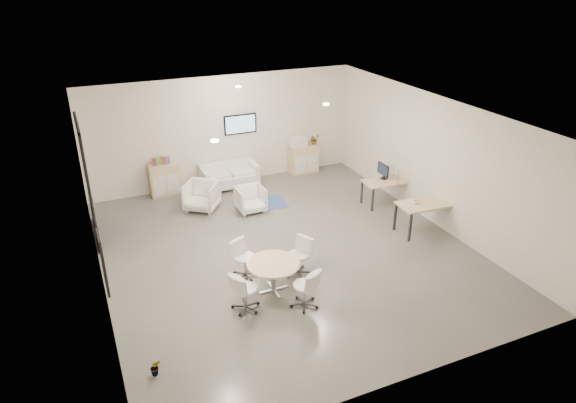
# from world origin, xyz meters

# --- Properties ---
(room_shell) EXTENTS (9.60, 10.60, 4.80)m
(room_shell) POSITION_xyz_m (0.00, 0.00, 1.60)
(room_shell) COLOR #575550
(room_shell) RESTS_ON ground
(glass_door) EXTENTS (0.09, 1.90, 2.85)m
(glass_door) POSITION_xyz_m (-3.95, 2.51, 1.50)
(glass_door) COLOR black
(glass_door) RESTS_ON room_shell
(artwork) EXTENTS (0.05, 0.54, 1.04)m
(artwork) POSITION_xyz_m (-3.97, -1.60, 1.55)
(artwork) COLOR black
(artwork) RESTS_ON room_shell
(wall_tv) EXTENTS (0.98, 0.06, 0.58)m
(wall_tv) POSITION_xyz_m (0.50, 4.46, 1.75)
(wall_tv) COLOR black
(wall_tv) RESTS_ON room_shell
(ceiling_spots) EXTENTS (3.14, 4.14, 0.03)m
(ceiling_spots) POSITION_xyz_m (-0.20, 0.83, 3.18)
(ceiling_spots) COLOR #FFEAC6
(ceiling_spots) RESTS_ON room_shell
(sideboard_left) EXTENTS (0.82, 0.43, 0.93)m
(sideboard_left) POSITION_xyz_m (-1.88, 4.26, 0.46)
(sideboard_left) COLOR tan
(sideboard_left) RESTS_ON room_shell
(sideboard_right) EXTENTS (0.90, 0.43, 0.90)m
(sideboard_right) POSITION_xyz_m (2.48, 4.26, 0.45)
(sideboard_right) COLOR tan
(sideboard_right) RESTS_ON room_shell
(books) EXTENTS (0.48, 0.14, 0.22)m
(books) POSITION_xyz_m (-1.92, 4.26, 1.04)
(books) COLOR red
(books) RESTS_ON sideboard_left
(printer) EXTENTS (0.47, 0.41, 0.31)m
(printer) POSITION_xyz_m (2.30, 4.26, 1.04)
(printer) COLOR white
(printer) RESTS_ON sideboard_right
(loveseat) EXTENTS (1.64, 0.82, 0.61)m
(loveseat) POSITION_xyz_m (-0.04, 4.09, 0.33)
(loveseat) COLOR silver
(loveseat) RESTS_ON room_shell
(blue_rug) EXTENTS (1.43, 1.01, 0.01)m
(blue_rug) POSITION_xyz_m (0.37, 2.58, 0.01)
(blue_rug) COLOR navy
(blue_rug) RESTS_ON room_shell
(armchair_left) EXTENTS (1.11, 1.10, 0.84)m
(armchair_left) POSITION_xyz_m (-1.18, 2.92, 0.42)
(armchair_left) COLOR silver
(armchair_left) RESTS_ON room_shell
(armchair_right) EXTENTS (0.72, 0.67, 0.74)m
(armchair_right) POSITION_xyz_m (-0.02, 2.29, 0.37)
(armchair_right) COLOR silver
(armchair_right) RESTS_ON room_shell
(desk_rear) EXTENTS (1.33, 0.72, 0.67)m
(desk_rear) POSITION_xyz_m (3.54, 1.23, 0.61)
(desk_rear) COLOR tan
(desk_rear) RESTS_ON room_shell
(desk_front) EXTENTS (1.47, 0.79, 0.75)m
(desk_front) POSITION_xyz_m (3.53, -0.48, 0.67)
(desk_front) COLOR tan
(desk_front) RESTS_ON room_shell
(monitor) EXTENTS (0.20, 0.50, 0.44)m
(monitor) POSITION_xyz_m (3.50, 1.38, 0.91)
(monitor) COLOR black
(monitor) RESTS_ON desk_rear
(round_table) EXTENTS (1.06, 1.06, 0.65)m
(round_table) POSITION_xyz_m (-0.87, -1.38, 0.56)
(round_table) COLOR tan
(round_table) RESTS_ON room_shell
(meeting_chairs) EXTENTS (2.20, 2.20, 0.82)m
(meeting_chairs) POSITION_xyz_m (-0.87, -1.38, 0.41)
(meeting_chairs) COLOR white
(meeting_chairs) RESTS_ON room_shell
(plant_cabinet) EXTENTS (0.37, 0.39, 0.25)m
(plant_cabinet) POSITION_xyz_m (2.82, 4.23, 1.02)
(plant_cabinet) COLOR #3F7F3F
(plant_cabinet) RESTS_ON sideboard_right
(plant_floor) EXTENTS (0.27, 0.35, 0.14)m
(plant_floor) POSITION_xyz_m (-3.50, -2.80, 0.07)
(plant_floor) COLOR #3F7F3F
(plant_floor) RESTS_ON room_shell
(cup) EXTENTS (0.13, 0.11, 0.12)m
(cup) POSITION_xyz_m (3.24, -0.44, 0.81)
(cup) COLOR white
(cup) RESTS_ON desk_front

